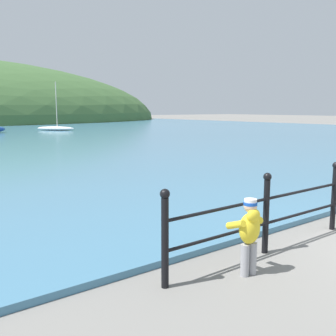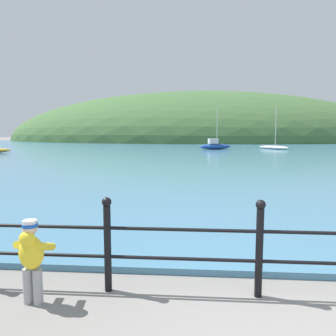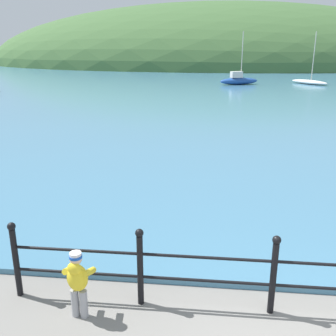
{
  "view_description": "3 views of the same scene",
  "coord_description": "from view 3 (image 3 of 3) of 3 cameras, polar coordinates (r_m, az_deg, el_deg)",
  "views": [
    {
      "loc": [
        -6.67,
        -2.04,
        2.13
      ],
      "look_at": [
        -2.26,
        3.66,
        1.03
      ],
      "focal_mm": 42.0,
      "sensor_mm": 36.0,
      "label": 1
    },
    {
      "loc": [
        -1.04,
        -2.38,
        2.02
      ],
      "look_at": [
        -1.67,
        5.52,
        1.12
      ],
      "focal_mm": 35.0,
      "sensor_mm": 36.0,
      "label": 2
    },
    {
      "loc": [
        -1.18,
        -3.33,
        3.68
      ],
      "look_at": [
        -1.99,
        4.08,
        1.27
      ],
      "focal_mm": 42.0,
      "sensor_mm": 36.0,
      "label": 3
    }
  ],
  "objects": [
    {
      "name": "child_in_coat",
      "position": [
        5.69,
        -13.0,
        -15.38
      ],
      "size": [
        0.41,
        0.4,
        1.0
      ],
      "color": "#99999E",
      "rests_on": "ground"
    },
    {
      "name": "far_hillside",
      "position": [
        70.36,
        7.43,
        14.71
      ],
      "size": [
        79.05,
        43.48,
        19.94
      ],
      "color": "#3D6033",
      "rests_on": "ground"
    },
    {
      "name": "boat_twin_mast",
      "position": [
        35.7,
        10.21,
        12.44
      ],
      "size": [
        3.6,
        2.19,
        4.44
      ],
      "color": "#1E4793",
      "rests_on": "water"
    },
    {
      "name": "iron_railing",
      "position": [
        5.78,
        15.08,
        -14.48
      ],
      "size": [
        7.58,
        0.12,
        1.21
      ],
      "color": "black",
      "rests_on": "ground"
    },
    {
      "name": "water",
      "position": [
        35.54,
        8.28,
        11.81
      ],
      "size": [
        80.0,
        60.0,
        0.1
      ],
      "primitive_type": "cube",
      "color": "teal",
      "rests_on": "ground"
    },
    {
      "name": "boat_far_left",
      "position": [
        37.67,
        19.82,
        11.71
      ],
      "size": [
        3.03,
        3.41,
        4.41
      ],
      "color": "silver",
      "rests_on": "water"
    }
  ]
}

